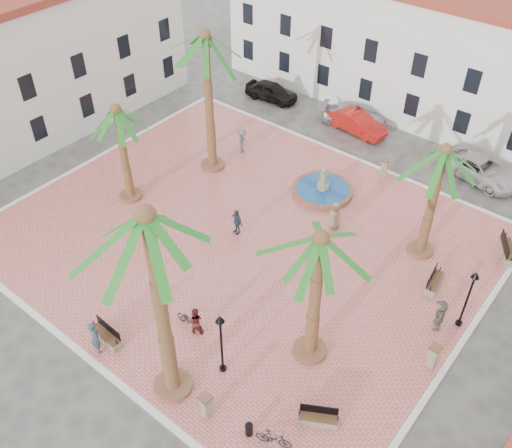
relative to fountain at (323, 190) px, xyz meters
The scene contains 36 objects.
ground 6.45m from the fountain, 101.67° to the right, with size 120.00×120.00×0.00m, color #56544F.
plaza 6.45m from the fountain, 101.67° to the right, with size 26.00×22.00×0.15m, color #DF6F68.
kerb_n 4.88m from the fountain, 105.51° to the left, with size 26.30×0.30×0.16m, color silver.
kerb_s 17.36m from the fountain, 94.31° to the right, with size 26.30×0.30×0.16m, color silver.
kerb_e 13.29m from the fountain, 28.32° to the right, with size 0.30×22.30×0.16m, color silver.
kerb_w 15.63m from the fountain, 156.21° to the right, with size 0.30×22.30×0.16m, color silver.
building_north 14.42m from the fountain, 95.44° to the left, with size 30.40×7.40×9.50m.
building_west 21.75m from the fountain, 162.75° to the right, with size 6.40×24.40×10.00m.
fountain is the anchor object (origin of this frame).
palm_nw 10.98m from the fountain, 163.77° to the right, with size 5.18×5.18×9.40m.
palm_sw 13.07m from the fountain, 139.33° to the right, with size 4.60×4.60×6.48m.
palm_s 18.32m from the fountain, 80.15° to the right, with size 5.58×5.58×10.28m.
palm_e 13.72m from the fountain, 58.93° to the right, with size 5.17×5.17×7.48m.
palm_ne 9.25m from the fountain, ahead, with size 4.73×4.73×7.05m.
bench_s 16.14m from the fountain, 95.52° to the right, with size 1.84×0.64×0.96m.
bench_se 15.92m from the fountain, 56.89° to the right, with size 1.73×1.30×0.90m.
bench_e 9.50m from the fountain, 18.68° to the right, with size 0.76×1.79×0.91m.
bench_ne 11.21m from the fountain, ahead, with size 1.53×2.05×1.06m.
lamppost_s 14.55m from the fountain, 74.46° to the right, with size 0.40×0.40×3.71m.
lamppost_e 12.22m from the fountain, 22.61° to the right, with size 0.39×0.39×3.60m.
bollard_se 16.73m from the fountain, 73.14° to the right, with size 0.55×0.55×1.36m.
bollard_n 4.59m from the fountain, 63.55° to the left, with size 0.53×0.53×1.24m.
bollard_e 13.52m from the fountain, 34.81° to the right, with size 0.51×0.51×1.34m.
litter_bin 16.96m from the fountain, 66.44° to the right, with size 0.33×0.33×0.64m, color black.
cyclist_a 16.78m from the fountain, 94.80° to the right, with size 0.70×0.46×1.93m, color #333D4D.
bicycle_a 12.99m from the fountain, 85.88° to the right, with size 0.55×1.59×0.83m, color black.
cyclist_b 13.13m from the fountain, 83.83° to the right, with size 0.77×0.60×1.59m, color #581A1D.
bicycle_b 17.18m from the fountain, 62.79° to the right, with size 0.44×1.56×0.94m, color black.
pedestrian_fountain_a 3.38m from the fountain, 44.79° to the right, with size 0.87×0.56×1.77m, color #887654.
pedestrian_fountain_b 6.53m from the fountain, 105.69° to the right, with size 0.98×0.41×1.67m, color #314052.
pedestrian_north 6.99m from the fountain, behind, with size 1.13×0.65×1.75m, color #57575C.
pedestrian_east 11.68m from the fountain, 27.83° to the right, with size 1.61×0.51×1.74m, color #686052.
car_black 12.87m from the fountain, 142.19° to the left, with size 1.72×4.27×1.45m, color black.
car_red 8.29m from the fountain, 106.74° to the left, with size 1.60×4.58×1.51m, color red.
car_silver 9.22m from the fountain, 109.56° to the left, with size 1.93×4.75×1.38m, color #AFAEB8.
car_white 10.54m from the fountain, 48.72° to the left, with size 2.44×5.30×1.47m, color #BFB5B6.
Camera 1 is at (16.00, -18.60, 22.01)m, focal length 40.00 mm.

